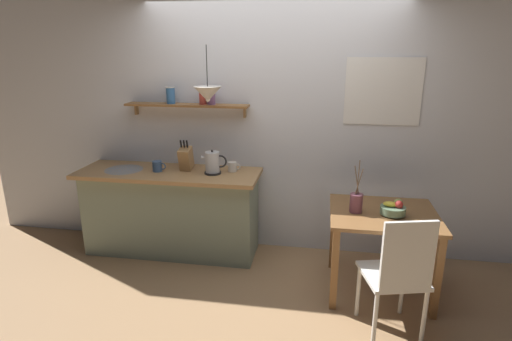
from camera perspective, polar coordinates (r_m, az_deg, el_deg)
name	(u,v)px	position (r m, az deg, el deg)	size (l,w,h in m)	color
ground_plane	(262,274)	(4.04, 0.84, -14.11)	(14.00, 14.00, 0.00)	#A87F56
back_wall	(292,122)	(4.16, 5.07, 6.67)	(6.80, 0.11, 2.70)	silver
kitchen_counter	(171,211)	(4.36, -11.66, -5.51)	(1.83, 0.63, 0.88)	gray
wall_shelf	(188,102)	(4.18, -9.37, 9.34)	(1.25, 0.20, 0.30)	brown
dining_table	(382,226)	(3.68, 17.15, -7.31)	(0.89, 0.78, 0.74)	brown
dining_chair_near	(398,272)	(3.17, 19.16, -13.18)	(0.51, 0.52, 0.98)	white
fruit_bowl	(394,208)	(3.58, 18.58, -5.02)	(0.21, 0.21, 0.14)	slate
twig_vase	(356,202)	(3.55, 13.74, -4.33)	(0.11, 0.11, 0.46)	brown
electric_kettle	(213,163)	(4.02, -6.02, 1.04)	(0.25, 0.16, 0.24)	black
knife_block	(186,158)	(4.16, -9.71, 1.69)	(0.11, 0.19, 0.32)	tan
coffee_mug_by_sink	(158,166)	(4.21, -13.51, 0.58)	(0.14, 0.09, 0.10)	#3D5B89
coffee_mug_spare	(233,167)	(4.09, -3.25, 0.52)	(0.12, 0.08, 0.10)	white
pendant_lamp	(208,94)	(3.87, -6.72, 10.51)	(0.26, 0.26, 0.51)	black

